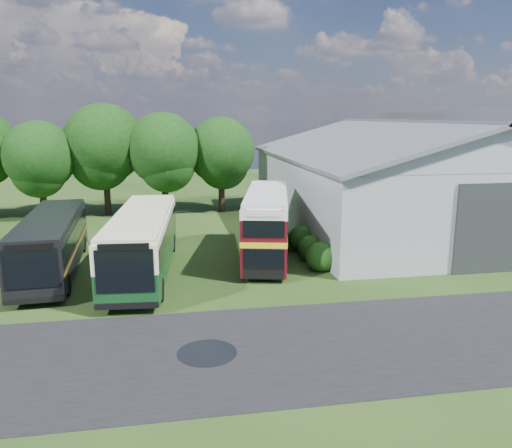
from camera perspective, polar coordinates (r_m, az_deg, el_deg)
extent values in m
plane|color=#193210|center=(21.76, -2.24, -10.73)|extent=(120.00, 120.00, 0.00)
cube|color=black|center=(19.70, 7.91, -13.42)|extent=(60.00, 8.00, 0.02)
cylinder|color=black|center=(18.91, -5.62, -14.50)|extent=(2.20, 2.20, 0.01)
cube|color=gray|center=(40.37, 16.11, 3.60)|extent=(18.00, 24.00, 5.50)
cube|color=#2D3033|center=(30.20, 26.05, -0.45)|extent=(5.20, 0.18, 5.00)
cylinder|color=black|center=(45.12, -23.11, 2.40)|extent=(0.56, 0.56, 3.06)
sphere|color=black|center=(44.69, -23.52, 7.12)|extent=(5.78, 5.78, 5.78)
cylinder|color=black|center=(45.47, -16.63, 3.29)|extent=(0.56, 0.56, 3.60)
sphere|color=black|center=(45.03, -16.98, 8.82)|extent=(6.80, 6.80, 6.80)
cylinder|color=black|center=(44.19, -10.31, 3.17)|extent=(0.56, 0.56, 3.31)
sphere|color=black|center=(43.74, -10.51, 8.41)|extent=(6.26, 6.26, 6.26)
cylinder|color=black|center=(45.23, -3.95, 3.45)|extent=(0.56, 0.56, 3.17)
sphere|color=black|center=(44.80, -4.02, 8.35)|extent=(5.98, 5.98, 5.98)
sphere|color=#194714|center=(28.43, 7.40, -5.23)|extent=(1.70, 1.70, 1.70)
sphere|color=#194714|center=(30.26, 6.28, -4.11)|extent=(1.60, 1.60, 1.60)
sphere|color=#194714|center=(32.11, 5.29, -3.13)|extent=(1.80, 1.80, 1.80)
cube|color=#0F3817|center=(27.82, -12.81, -1.82)|extent=(3.78, 12.53, 3.07)
cube|color=#4E0B11|center=(29.89, 1.24, 0.14)|extent=(4.58, 9.96, 3.86)
cube|color=black|center=(29.54, -22.31, -1.88)|extent=(3.37, 11.66, 2.86)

